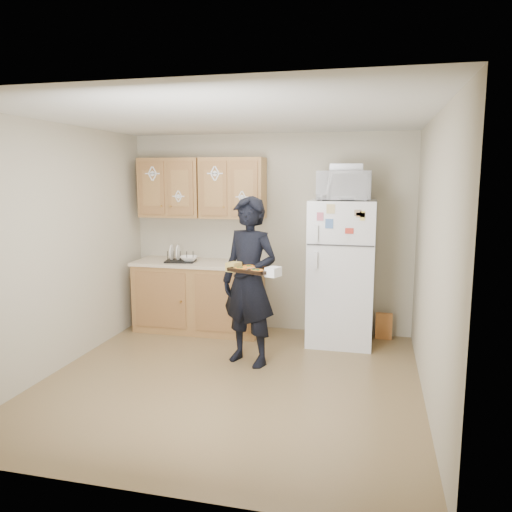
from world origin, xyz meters
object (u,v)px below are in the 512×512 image
object	(u,v)px
refrigerator	(341,272)
baking_tray	(253,270)
microwave	(344,186)
dish_rack	(180,256)
person	(249,282)

from	to	relation	value
refrigerator	baking_tray	bearing A→B (deg)	-123.28
microwave	dish_rack	bearing A→B (deg)	176.48
refrigerator	microwave	bearing A→B (deg)	-88.53
person	baking_tray	xyz separation A→B (m)	(0.11, -0.28, 0.18)
person	baking_tray	distance (m)	0.35
baking_tray	microwave	bearing A→B (deg)	76.73
microwave	dish_rack	size ratio (longest dim) A/B	1.66
microwave	dish_rack	xyz separation A→B (m)	(-2.02, 0.04, -0.89)
person	dish_rack	size ratio (longest dim) A/B	4.87
dish_rack	refrigerator	bearing A→B (deg)	0.39
microwave	dish_rack	distance (m)	2.21
person	microwave	xyz separation A→B (m)	(0.89, 0.86, 0.98)
refrigerator	dish_rack	xyz separation A→B (m)	(-2.02, -0.01, 0.12)
dish_rack	microwave	bearing A→B (deg)	-1.03
microwave	refrigerator	bearing A→B (deg)	88.98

